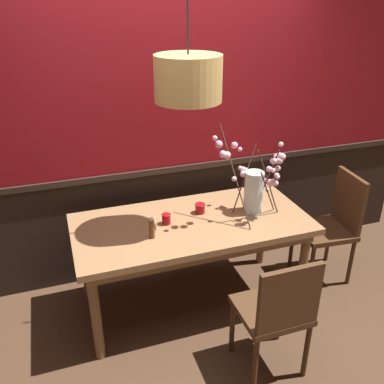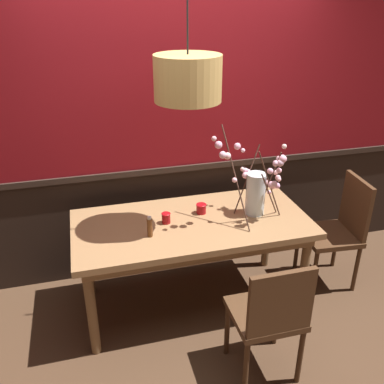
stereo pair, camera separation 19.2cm
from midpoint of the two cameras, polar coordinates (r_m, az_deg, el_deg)
name	(u,v)px [view 1 (the left image)]	position (r m, az deg, el deg)	size (l,w,h in m)	color
ground_plane	(192,302)	(3.66, -1.55, -14.60)	(24.00, 24.00, 0.00)	#4C3321
back_wall	(167,130)	(3.58, -4.97, 8.36)	(4.88, 0.14, 2.63)	black
dining_table	(192,231)	(3.26, -1.69, -5.34)	(1.79, 0.86, 0.77)	#997047
chair_far_side_right	(194,197)	(4.14, -1.08, -0.72)	(0.44, 0.47, 0.96)	#4C301C
chair_near_side_right	(277,310)	(2.81, 9.46, -15.50)	(0.43, 0.41, 0.93)	#4C301C
chair_head_east_end	(333,222)	(3.85, 17.20, -3.89)	(0.47, 0.46, 0.97)	#4C301C
chair_far_side_left	(135,204)	(4.02, -9.00, -1.64)	(0.46, 0.42, 0.96)	#4C301C
vase_with_blossoms	(255,187)	(3.27, 6.81, 0.60)	(0.64, 0.48, 0.71)	silver
candle_holder_nearer_center	(200,208)	(3.31, -0.57, -2.23)	(0.08, 0.08, 0.08)	#9E0F14
candle_holder_nearer_edge	(166,219)	(3.17, -5.23, -3.65)	(0.07, 0.07, 0.08)	#9E0F14
condiment_bottle	(152,228)	(2.99, -7.30, -4.94)	(0.04, 0.04, 0.16)	brown
pendant_lamp	(188,79)	(2.81, -2.55, 15.03)	(0.44, 0.44, 0.93)	tan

